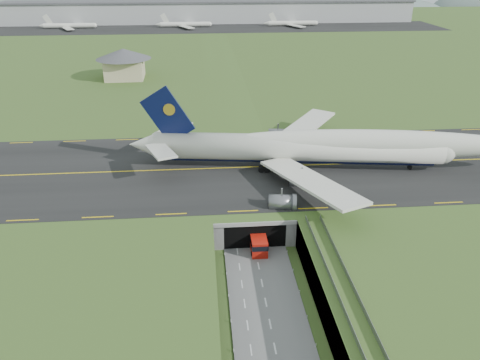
{
  "coord_description": "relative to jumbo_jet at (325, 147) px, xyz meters",
  "views": [
    {
      "loc": [
        -9.24,
        -67.71,
        51.47
      ],
      "look_at": [
        -1.91,
        20.0,
        9.12
      ],
      "focal_mm": 35.0,
      "sensor_mm": 36.0,
      "label": 1
    }
  ],
  "objects": [
    {
      "name": "jumbo_jet",
      "position": [
        0.0,
        0.0,
        0.0
      ],
      "size": [
        92.81,
        59.59,
        19.9
      ],
      "rotation": [
        0.0,
        0.0,
        -0.14
      ],
      "color": "silver",
      "rests_on": "ground"
    },
    {
      "name": "taxiway",
      "position": [
        -18.88,
        1.75,
        -5.26
      ],
      "size": [
        800.0,
        44.0,
        0.18
      ],
      "primitive_type": "cube",
      "color": "black",
      "rests_on": "airfield_deck"
    },
    {
      "name": "ground",
      "position": [
        -18.88,
        -31.25,
        -11.35
      ],
      "size": [
        900.0,
        900.0,
        0.0
      ],
      "primitive_type": "plane",
      "color": "#3D5421",
      "rests_on": "ground"
    },
    {
      "name": "distant_hills",
      "position": [
        45.5,
        398.75,
        -15.35
      ],
      "size": [
        700.0,
        91.0,
        60.0
      ],
      "color": "slate",
      "rests_on": "ground"
    },
    {
      "name": "airfield_deck",
      "position": [
        -18.88,
        -31.25,
        -8.35
      ],
      "size": [
        800.0,
        800.0,
        6.0
      ],
      "primitive_type": "cube",
      "color": "gray",
      "rests_on": "ground"
    },
    {
      "name": "shuttle_tram",
      "position": [
        -18.33,
        -23.18,
        -9.55
      ],
      "size": [
        3.14,
        8.08,
        3.28
      ],
      "rotation": [
        0.0,
        0.0,
        -0.0
      ],
      "color": "#B9170C",
      "rests_on": "ground"
    },
    {
      "name": "guideway",
      "position": [
        -7.88,
        -50.36,
        -6.03
      ],
      "size": [
        3.0,
        53.0,
        7.05
      ],
      "color": "#A8A8A3",
      "rests_on": "ground"
    },
    {
      "name": "service_building",
      "position": [
        -58.95,
        94.99,
        1.74
      ],
      "size": [
        22.59,
        22.59,
        11.97
      ],
      "rotation": [
        0.0,
        0.0,
        0.03
      ],
      "color": "#C3B58D",
      "rests_on": "ground"
    },
    {
      "name": "tunnel_portal",
      "position": [
        -18.88,
        -14.54,
        -8.02
      ],
      "size": [
        17.0,
        22.3,
        6.0
      ],
      "color": "gray",
      "rests_on": "ground"
    },
    {
      "name": "cargo_terminal",
      "position": [
        -19.07,
        268.17,
        2.61
      ],
      "size": [
        320.0,
        67.0,
        15.6
      ],
      "color": "#B2B2B2",
      "rests_on": "ground"
    },
    {
      "name": "trench_road",
      "position": [
        -18.88,
        -38.75,
        -11.25
      ],
      "size": [
        12.0,
        75.0,
        0.2
      ],
      "primitive_type": "cube",
      "color": "slate",
      "rests_on": "ground"
    }
  ]
}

